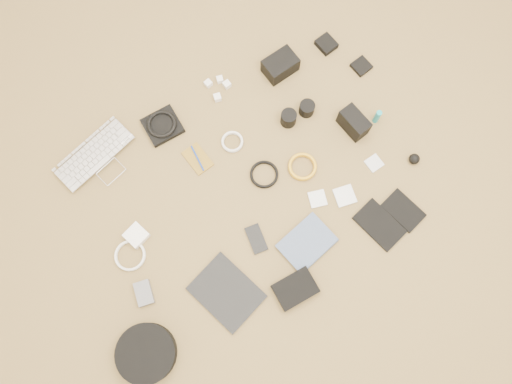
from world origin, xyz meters
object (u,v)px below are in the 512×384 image
laptop (102,162)px  headphone_case (146,353)px  dslr_camera (280,65)px  phone (256,239)px  paperback (320,257)px  tablet (226,292)px

laptop → headphone_case: (-0.15, -0.78, 0.02)m
dslr_camera → phone: bearing=-133.5°
laptop → headphone_case: 0.80m
dslr_camera → headphone_case: (-1.02, -0.81, -0.01)m
phone → headphone_case: headphone_case is taller
dslr_camera → paperback: bearing=-115.4°
dslr_camera → headphone_case: dslr_camera is taller
laptop → phone: size_ratio=2.97×
phone → paperback: paperback is taller
phone → headphone_case: (-0.57, -0.19, 0.03)m
tablet → dslr_camera: bearing=30.0°
dslr_camera → tablet: dslr_camera is taller
dslr_camera → tablet: bearing=-138.6°
laptop → tablet: bearing=-90.6°
phone → headphone_case: bearing=-155.0°
headphone_case → dslr_camera: bearing=38.4°
laptop → dslr_camera: 0.87m
tablet → headphone_case: 0.37m
headphone_case → paperback: (0.76, 0.01, -0.02)m
paperback → tablet: bearing=68.2°
laptop → paperback: 0.98m
tablet → paperback: bearing=-27.0°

